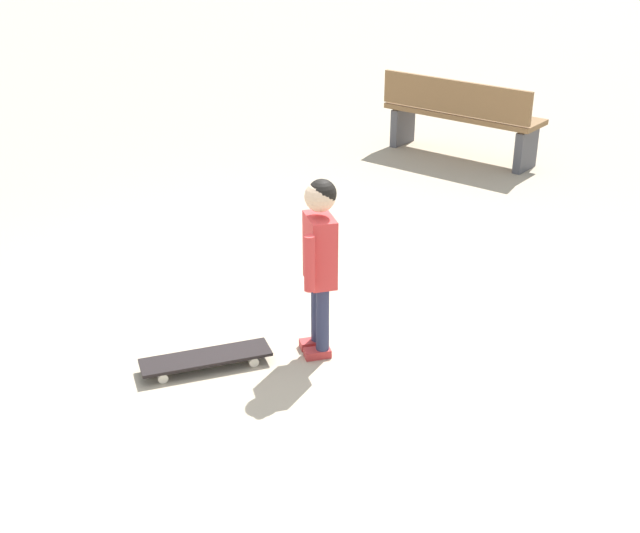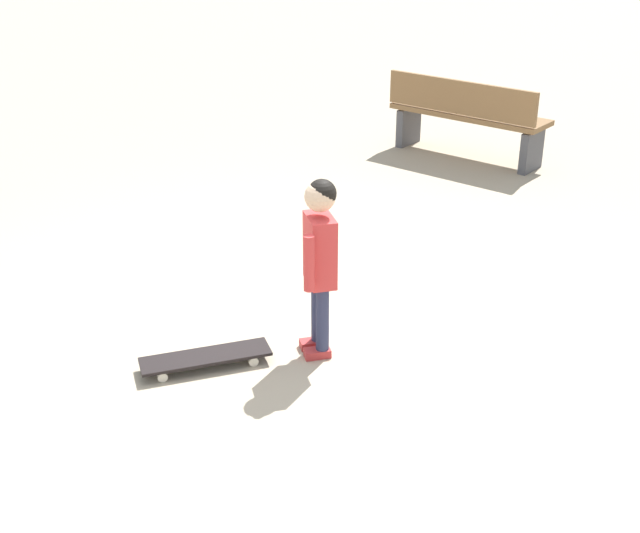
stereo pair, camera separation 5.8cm
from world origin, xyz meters
name	(u,v)px [view 2 (the right image)]	position (x,y,z in m)	size (l,w,h in m)	color
ground_plane	(302,323)	(0.00, 0.00, 0.00)	(50.00, 50.00, 0.00)	tan
child_person	(320,249)	(0.31, 0.18, 0.66)	(0.41, 0.25, 1.06)	#2D3351
skateboard	(206,357)	(0.60, -0.42, 0.06)	(0.53, 0.73, 0.07)	black
street_bench	(466,117)	(-3.66, 0.86, 0.42)	(1.14, 1.62, 0.80)	brown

